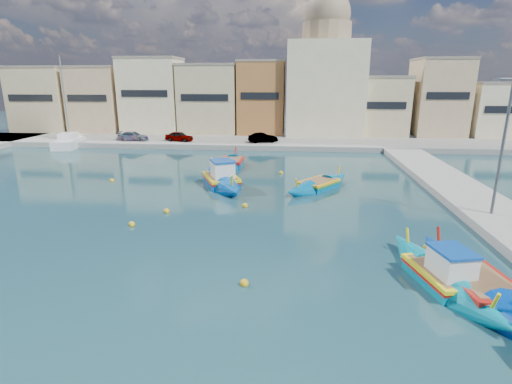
% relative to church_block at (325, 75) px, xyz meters
% --- Properties ---
extents(ground, '(160.00, 160.00, 0.00)m').
position_rel_church_block_xyz_m(ground, '(-10.00, -40.00, -8.41)').
color(ground, '#14323C').
rests_on(ground, ground).
extents(north_quay, '(80.00, 8.00, 0.60)m').
position_rel_church_block_xyz_m(north_quay, '(-10.00, -8.00, -8.11)').
color(north_quay, gray).
rests_on(north_quay, ground).
extents(north_townhouses, '(83.20, 7.87, 10.19)m').
position_rel_church_block_xyz_m(north_townhouses, '(-3.32, -0.64, -3.41)').
color(north_townhouses, '#C6B689').
rests_on(north_townhouses, ground).
extents(church_block, '(10.00, 10.00, 19.10)m').
position_rel_church_block_xyz_m(church_block, '(0.00, 0.00, 0.00)').
color(church_block, beige).
rests_on(church_block, ground).
extents(quay_street_lamp, '(1.18, 0.16, 8.00)m').
position_rel_church_block_xyz_m(quay_street_lamp, '(7.44, -34.00, -4.07)').
color(quay_street_lamp, '#595B60').
rests_on(quay_street_lamp, ground).
extents(parked_cars, '(19.72, 2.24, 1.16)m').
position_rel_church_block_xyz_m(parked_cars, '(-17.09, -9.50, -7.24)').
color(parked_cars, '#4C1919').
rests_on(parked_cars, north_quay).
extents(luzzu_turquoise_cabin, '(3.55, 8.23, 2.58)m').
position_rel_church_block_xyz_m(luzzu_turquoise_cabin, '(2.22, -41.77, -8.10)').
color(luzzu_turquoise_cabin, '#008AA4').
rests_on(luzzu_turquoise_cabin, ground).
extents(luzzu_blue_cabin, '(5.56, 9.01, 3.15)m').
position_rel_church_block_xyz_m(luzzu_blue_cabin, '(-9.30, -27.51, -8.02)').
color(luzzu_blue_cabin, '#004DA7').
rests_on(luzzu_blue_cabin, ground).
extents(luzzu_cyan_mid, '(6.05, 7.18, 2.26)m').
position_rel_church_block_xyz_m(luzzu_cyan_mid, '(-1.92, -27.69, -8.17)').
color(luzzu_cyan_mid, '#006197').
rests_on(luzzu_cyan_mid, ground).
extents(luzzu_green, '(2.06, 7.61, 2.39)m').
position_rel_church_block_xyz_m(luzzu_green, '(-9.65, -20.42, -8.15)').
color(luzzu_green, '#005596').
rests_on(luzzu_green, ground).
extents(luzzu_blue_south, '(3.28, 9.19, 2.60)m').
position_rel_church_block_xyz_m(luzzu_blue_south, '(3.28, -42.41, -8.14)').
color(luzzu_blue_south, '#0037A0').
rests_on(luzzu_blue_south, ground).
extents(yacht_north, '(4.24, 8.77, 11.29)m').
position_rel_church_block_xyz_m(yacht_north, '(-31.22, -9.74, -7.96)').
color(yacht_north, white).
rests_on(yacht_north, ground).
extents(mooring_buoys, '(21.31, 19.87, 0.36)m').
position_rel_church_block_xyz_m(mooring_buoys, '(-8.15, -33.53, -8.33)').
color(mooring_buoys, yellow).
rests_on(mooring_buoys, ground).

